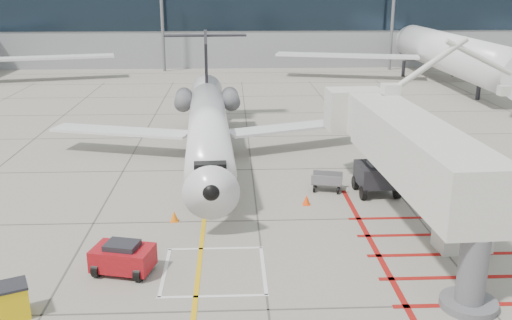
{
  "coord_description": "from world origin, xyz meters",
  "views": [
    {
      "loc": [
        -1.21,
        -21.79,
        11.18
      ],
      "look_at": [
        0.0,
        6.0,
        2.5
      ],
      "focal_mm": 40.0,
      "sensor_mm": 36.0,
      "label": 1
    }
  ],
  "objects_px": {
    "regional_jet": "(208,113)",
    "spill_bin": "(6,302)",
    "pushback_tug": "(123,257)",
    "jet_bridge": "(416,163)"
  },
  "relations": [
    {
      "from": "jet_bridge",
      "to": "pushback_tug",
      "type": "relative_size",
      "value": 7.51
    },
    {
      "from": "regional_jet",
      "to": "pushback_tug",
      "type": "relative_size",
      "value": 11.85
    },
    {
      "from": "regional_jet",
      "to": "spill_bin",
      "type": "xyz_separation_m",
      "value": [
        -6.47,
        -16.16,
        -3.02
      ]
    },
    {
      "from": "pushback_tug",
      "to": "spill_bin",
      "type": "xyz_separation_m",
      "value": [
        -3.46,
        -3.14,
        -0.06
      ]
    },
    {
      "from": "jet_bridge",
      "to": "regional_jet",
      "type": "bearing_deg",
      "value": 130.81
    },
    {
      "from": "jet_bridge",
      "to": "pushback_tug",
      "type": "bearing_deg",
      "value": -169.7
    },
    {
      "from": "regional_jet",
      "to": "jet_bridge",
      "type": "height_order",
      "value": "regional_jet"
    },
    {
      "from": "pushback_tug",
      "to": "spill_bin",
      "type": "relative_size",
      "value": 1.62
    },
    {
      "from": "regional_jet",
      "to": "spill_bin",
      "type": "bearing_deg",
      "value": -114.48
    },
    {
      "from": "spill_bin",
      "to": "regional_jet",
      "type": "bearing_deg",
      "value": 43.49
    }
  ]
}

